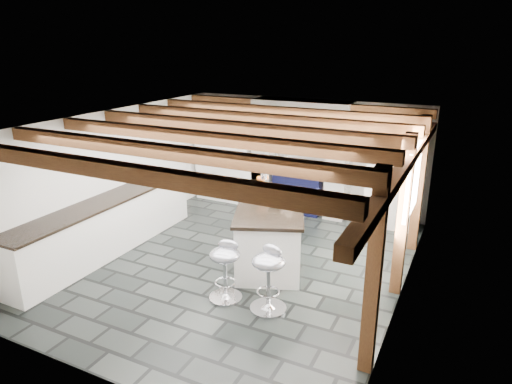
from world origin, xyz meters
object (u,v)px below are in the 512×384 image
at_px(kitchen_island, 270,232).
at_px(bar_stool_far, 225,264).
at_px(bar_stool_near, 269,271).
at_px(range_cooker, 300,189).

height_order(kitchen_island, bar_stool_far, kitchen_island).
xyz_separation_m(kitchen_island, bar_stool_near, (0.59, -1.33, 0.07)).
relative_size(range_cooker, bar_stool_near, 1.10).
bearing_deg(bar_stool_far, range_cooker, 82.95).
xyz_separation_m(range_cooker, bar_stool_far, (0.33, -3.70, 0.06)).
relative_size(kitchen_island, bar_stool_near, 2.42).
bearing_deg(kitchen_island, bar_stool_near, -87.87).
bearing_deg(range_cooker, bar_stool_near, -75.08).
bearing_deg(bar_stool_far, kitchen_island, 75.16).
bearing_deg(bar_stool_near, range_cooker, 119.66).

